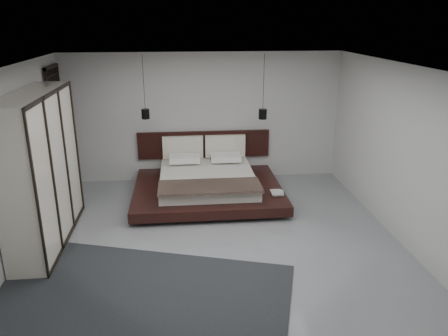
{
  "coord_description": "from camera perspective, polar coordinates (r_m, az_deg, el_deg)",
  "views": [
    {
      "loc": [
        -0.5,
        -6.39,
        3.45
      ],
      "look_at": [
        0.27,
        1.2,
        0.84
      ],
      "focal_mm": 35.0,
      "sensor_mm": 36.0,
      "label": 1
    }
  ],
  "objects": [
    {
      "name": "wall_front",
      "position": [
        3.99,
        2.23,
        -12.01
      ],
      "size": [
        6.0,
        0.0,
        6.0
      ],
      "primitive_type": "plane",
      "rotation": [
        -1.57,
        0.0,
        0.0
      ],
      "color": "#BCBCB9",
      "rests_on": "floor"
    },
    {
      "name": "floor",
      "position": [
        7.28,
        -1.19,
        -9.38
      ],
      "size": [
        6.0,
        6.0,
        0.0
      ],
      "primitive_type": "plane",
      "color": "gray",
      "rests_on": "ground"
    },
    {
      "name": "wall_left",
      "position": [
        7.16,
        -25.95,
        0.32
      ],
      "size": [
        0.0,
        6.0,
        6.0
      ],
      "primitive_type": "plane",
      "rotation": [
        1.57,
        0.0,
        1.57
      ],
      "color": "#BCBCB9",
      "rests_on": "floor"
    },
    {
      "name": "bed",
      "position": [
        8.89,
        -2.21,
        -1.88
      ],
      "size": [
        2.92,
        2.45,
        1.1
      ],
      "color": "black",
      "rests_on": "floor"
    },
    {
      "name": "wall_right",
      "position": [
        7.57,
        22.02,
        1.79
      ],
      "size": [
        0.0,
        6.0,
        6.0
      ],
      "primitive_type": "plane",
      "rotation": [
        1.57,
        0.0,
        -1.57
      ],
      "color": "#BCBCB9",
      "rests_on": "floor"
    },
    {
      "name": "ceiling",
      "position": [
        6.44,
        -1.36,
        13.12
      ],
      "size": [
        6.0,
        6.0,
        0.0
      ],
      "primitive_type": "plane",
      "rotation": [
        3.14,
        0.0,
        0.0
      ],
      "color": "white",
      "rests_on": "wall_back"
    },
    {
      "name": "lattice_screen",
      "position": [
        9.42,
        -20.77,
        4.49
      ],
      "size": [
        0.05,
        0.9,
        2.6
      ],
      "primitive_type": "cube",
      "color": "black",
      "rests_on": "floor"
    },
    {
      "name": "book_lower",
      "position": [
        8.42,
        6.26,
        -3.27
      ],
      "size": [
        0.27,
        0.33,
        0.03
      ],
      "primitive_type": "imported",
      "rotation": [
        0.0,
        0.0,
        -0.17
      ],
      "color": "#99724C",
      "rests_on": "bed"
    },
    {
      "name": "pendant_right",
      "position": [
        9.12,
        5.08,
        7.06
      ],
      "size": [
        0.17,
        0.17,
        1.32
      ],
      "color": "black",
      "rests_on": "ceiling"
    },
    {
      "name": "wardrobe",
      "position": [
        7.4,
        -22.77,
        -0.21
      ],
      "size": [
        0.58,
        2.47,
        2.42
      ],
      "color": "beige",
      "rests_on": "floor"
    },
    {
      "name": "pendant_left",
      "position": [
        8.98,
        -10.22,
        7.0
      ],
      "size": [
        0.16,
        0.16,
        1.26
      ],
      "color": "black",
      "rests_on": "ceiling"
    },
    {
      "name": "wall_back",
      "position": [
        9.62,
        -2.7,
        6.6
      ],
      "size": [
        6.0,
        0.0,
        6.0
      ],
      "primitive_type": "plane",
      "rotation": [
        1.57,
        0.0,
        0.0
      ],
      "color": "#BCBCB9",
      "rests_on": "floor"
    },
    {
      "name": "book_upper",
      "position": [
        8.38,
        6.17,
        -3.2
      ],
      "size": [
        0.22,
        0.29,
        0.02
      ],
      "primitive_type": "imported",
      "rotation": [
        0.0,
        0.0,
        -0.03
      ],
      "color": "#99724C",
      "rests_on": "book_lower"
    },
    {
      "name": "rug",
      "position": [
        5.86,
        -12.11,
        -17.54
      ],
      "size": [
        4.58,
        3.83,
        0.02
      ],
      "primitive_type": "cube",
      "rotation": [
        0.0,
        0.0,
        -0.3
      ],
      "color": "black",
      "rests_on": "floor"
    }
  ]
}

